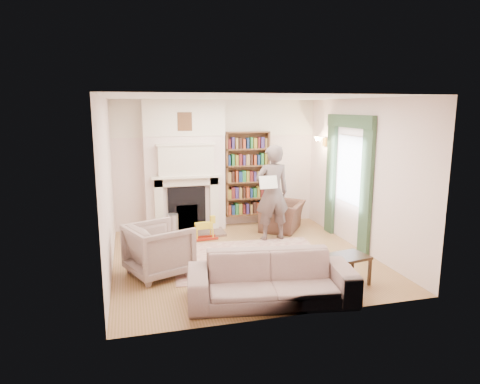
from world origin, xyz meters
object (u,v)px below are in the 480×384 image
object	(u,v)px
bookcase	(247,174)
paraffin_heater	(172,228)
sofa	(271,279)
rocking_horse	(204,228)
armchair_left	(159,250)
man_reading	(272,193)
coffee_table	(344,270)
armchair_reading	(282,216)

from	to	relation	value
bookcase	paraffin_heater	xyz separation A→B (m)	(-1.77, -0.82, -0.90)
bookcase	paraffin_heater	size ratio (longest dim) A/B	3.36
sofa	rocking_horse	world-z (taller)	sofa
sofa	rocking_horse	bearing A→B (deg)	106.62
armchair_left	rocking_horse	size ratio (longest dim) A/B	1.66
man_reading	paraffin_heater	distance (m)	2.11
sofa	paraffin_heater	world-z (taller)	sofa
man_reading	coffee_table	xyz separation A→B (m)	(0.34, -2.41, -0.74)
sofa	paraffin_heater	bearing A→B (deg)	117.30
bookcase	coffee_table	distance (m)	3.78
armchair_reading	sofa	world-z (taller)	sofa
armchair_left	man_reading	bearing A→B (deg)	-83.11
rocking_horse	armchair_left	bearing A→B (deg)	-127.29
bookcase	sofa	size ratio (longest dim) A/B	0.81
armchair_reading	coffee_table	size ratio (longest dim) A/B	1.36
armchair_left	rocking_horse	distance (m)	1.92
armchair_reading	rocking_horse	xyz separation A→B (m)	(-1.79, -0.28, -0.07)
armchair_left	coffee_table	xyz separation A→B (m)	(2.68, -1.10, -0.19)
paraffin_heater	coffee_table	bearing A→B (deg)	-50.76
sofa	man_reading	world-z (taller)	man_reading
man_reading	paraffin_heater	bearing A→B (deg)	-14.46
armchair_left	coffee_table	size ratio (longest dim) A/B	1.30
bookcase	sofa	bearing A→B (deg)	-100.66
coffee_table	rocking_horse	bearing A→B (deg)	110.83
bookcase	armchair_left	distance (m)	3.40
bookcase	sofa	world-z (taller)	bookcase
coffee_table	rocking_horse	xyz separation A→B (m)	(-1.67, 2.73, 0.02)
armchair_reading	paraffin_heater	xyz separation A→B (m)	(-2.41, -0.20, -0.03)
armchair_left	sofa	xyz separation A→B (m)	(1.42, -1.37, -0.08)
bookcase	armchair_reading	bearing A→B (deg)	-43.97
armchair_left	paraffin_heater	distance (m)	1.76
sofa	coffee_table	world-z (taller)	sofa
armchair_left	sofa	size ratio (longest dim) A/B	0.40
bookcase	paraffin_heater	distance (m)	2.15
coffee_table	paraffin_heater	bearing A→B (deg)	118.53
armchair_reading	sofa	bearing A→B (deg)	12.92
armchair_reading	man_reading	distance (m)	0.99
armchair_reading	coffee_table	xyz separation A→B (m)	(-0.11, -3.01, -0.08)
man_reading	rocking_horse	bearing A→B (deg)	-16.29
paraffin_heater	bookcase	bearing A→B (deg)	24.70
bookcase	coffee_table	xyz separation A→B (m)	(0.52, -3.62, -0.95)
armchair_reading	bookcase	bearing A→B (deg)	-98.43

